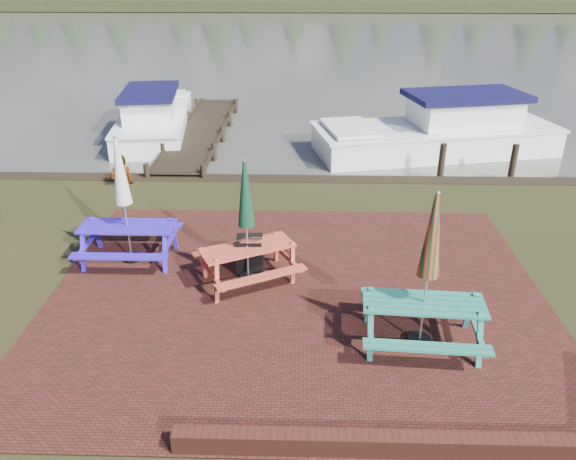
% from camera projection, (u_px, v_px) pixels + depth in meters
% --- Properties ---
extents(ground, '(120.00, 120.00, 0.00)m').
position_uv_depth(ground, '(296.00, 328.00, 9.36)').
color(ground, black).
rests_on(ground, ground).
extents(paving, '(9.00, 7.50, 0.02)m').
position_uv_depth(paving, '(297.00, 295.00, 10.26)').
color(paving, '#371A11').
rests_on(paving, ground).
extents(brick_wall, '(6.21, 1.79, 0.30)m').
position_uv_depth(brick_wall, '(463.00, 435.00, 7.07)').
color(brick_wall, '#4C1E16').
rests_on(brick_wall, ground).
extents(water, '(120.00, 60.00, 0.02)m').
position_uv_depth(water, '(304.00, 39.00, 42.62)').
color(water, '#46443C').
rests_on(water, ground).
extents(picnic_table_teal, '(1.98, 1.79, 2.60)m').
position_uv_depth(picnic_table_teal, '(425.00, 295.00, 8.59)').
color(picnic_table_teal, '#277D6E').
rests_on(picnic_table_teal, ground).
extents(picnic_table_red, '(2.26, 2.17, 2.41)m').
position_uv_depth(picnic_table_red, '(247.00, 242.00, 10.36)').
color(picnic_table_red, '#C24731').
rests_on(picnic_table_red, ground).
extents(picnic_table_blue, '(1.87, 1.66, 2.59)m').
position_uv_depth(picnic_table_blue, '(126.00, 220.00, 11.07)').
color(picnic_table_blue, '#341CD2').
rests_on(picnic_table_blue, ground).
extents(chalkboard, '(0.51, 0.49, 0.81)m').
position_uv_depth(chalkboard, '(249.00, 256.00, 10.74)').
color(chalkboard, black).
rests_on(chalkboard, ground).
extents(jetty, '(1.76, 9.08, 1.00)m').
position_uv_depth(jetty, '(201.00, 131.00, 19.54)').
color(jetty, black).
rests_on(jetty, ground).
extents(boat_jetty, '(3.08, 6.79, 1.90)m').
position_uv_depth(boat_jetty, '(155.00, 119.00, 20.04)').
color(boat_jetty, white).
rests_on(boat_jetty, ground).
extents(boat_near, '(8.16, 4.31, 2.10)m').
position_uv_depth(boat_near, '(440.00, 134.00, 18.18)').
color(boat_near, white).
rests_on(boat_near, ground).
extents(person, '(0.74, 0.62, 1.71)m').
position_uv_depth(person, '(119.00, 155.00, 14.85)').
color(person, gray).
rests_on(person, ground).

